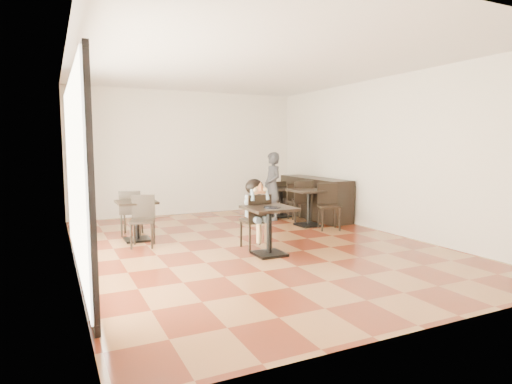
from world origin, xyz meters
TOP-DOWN VIEW (x-y plane):
  - floor at (0.00, 0.00)m, footprint 6.00×8.00m
  - ceiling at (0.00, 0.00)m, footprint 6.00×8.00m
  - wall_back at (0.00, 4.00)m, footprint 6.00×0.01m
  - wall_front at (0.00, -4.00)m, footprint 6.00×0.01m
  - wall_left at (-3.00, 0.00)m, footprint 0.01×8.00m
  - wall_right at (3.00, 0.00)m, footprint 0.01×8.00m
  - storefront_window at (-2.97, -0.50)m, footprint 0.04×4.50m
  - child_table at (-0.07, -0.79)m, footprint 0.76×0.76m
  - child_chair at (-0.07, -0.24)m, footprint 0.43×0.43m
  - child at (-0.07, -0.24)m, footprint 0.43×0.61m
  - plate at (-0.07, -0.89)m, footprint 0.27×0.27m
  - pizza_slice at (-0.07, -0.43)m, footprint 0.28×0.22m
  - adult_patron at (1.55, 2.16)m, footprint 0.40×0.60m
  - cafe_table_mid at (1.91, 1.11)m, footprint 1.01×1.01m
  - cafe_table_left at (-1.84, 1.26)m, footprint 0.91×0.91m
  - cafe_table_back at (1.96, 2.46)m, footprint 0.69×0.69m
  - chair_mid_a at (2.08, 1.66)m, footprint 0.58×0.58m
  - chair_mid_b at (2.08, 0.56)m, footprint 0.58×0.58m
  - chair_left_a at (-1.84, 1.81)m, footprint 0.52×0.52m
  - chair_left_b at (-1.84, 0.71)m, footprint 0.52×0.52m
  - chair_back_a at (2.11, 3.01)m, footprint 0.39×0.39m
  - chair_back_b at (2.11, 1.91)m, footprint 0.39×0.39m
  - service_counter at (2.65, 2.00)m, footprint 0.60×2.40m

SIDE VIEW (x-z plane):
  - floor at x=0.00m, z-range -0.01..0.01m
  - cafe_table_back at x=1.96m, z-range 0.00..0.72m
  - cafe_table_left at x=-1.84m, z-range 0.00..0.76m
  - child_table at x=-0.07m, z-range 0.00..0.80m
  - cafe_table_mid at x=1.91m, z-range 0.00..0.82m
  - chair_back_a at x=2.11m, z-range 0.00..0.86m
  - chair_back_b at x=2.11m, z-range 0.00..0.86m
  - chair_left_a at x=-1.84m, z-range 0.00..0.92m
  - chair_left_b at x=-1.84m, z-range 0.00..0.92m
  - child_chair at x=-0.07m, z-range 0.00..0.97m
  - chair_mid_a at x=2.08m, z-range 0.00..0.99m
  - chair_mid_b at x=2.08m, z-range 0.00..0.99m
  - service_counter at x=2.65m, z-range 0.00..1.00m
  - child at x=-0.07m, z-range 0.00..1.21m
  - plate at x=-0.07m, z-range 0.80..0.82m
  - adult_patron at x=1.55m, z-range 0.00..1.64m
  - pizza_slice at x=-0.07m, z-range 1.02..1.08m
  - storefront_window at x=-2.97m, z-range 0.10..2.70m
  - wall_back at x=0.00m, z-range 0.00..3.20m
  - wall_front at x=0.00m, z-range 0.00..3.20m
  - wall_left at x=-3.00m, z-range 0.00..3.20m
  - wall_right at x=3.00m, z-range 0.00..3.20m
  - ceiling at x=0.00m, z-range 3.20..3.21m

